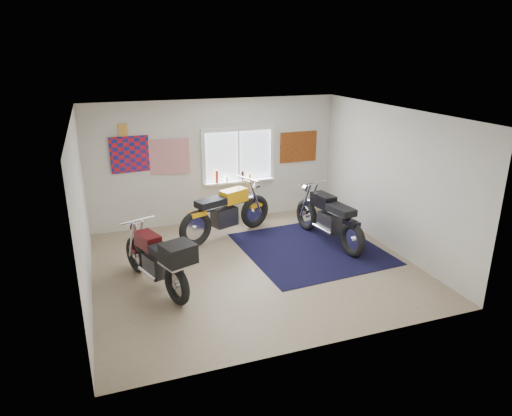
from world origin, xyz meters
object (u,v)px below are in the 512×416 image
object	(u,v)px
navy_rug	(311,248)
yellow_triumph	(226,213)
maroon_tourer	(159,260)
black_chrome_bike	(328,219)

from	to	relation	value
navy_rug	yellow_triumph	size ratio (longest dim) A/B	1.20
yellow_triumph	maroon_tourer	distance (m)	2.43
yellow_triumph	navy_rug	bearing A→B (deg)	-62.45
yellow_triumph	black_chrome_bike	world-z (taller)	yellow_triumph
navy_rug	black_chrome_bike	xyz separation A→B (m)	(0.46, 0.19, 0.49)
yellow_triumph	maroon_tourer	xyz separation A→B (m)	(-1.62, -1.82, 0.03)
black_chrome_bike	maroon_tourer	size ratio (longest dim) A/B	1.10
navy_rug	maroon_tourer	world-z (taller)	maroon_tourer
navy_rug	yellow_triumph	world-z (taller)	yellow_triumph
maroon_tourer	navy_rug	bearing A→B (deg)	-97.61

